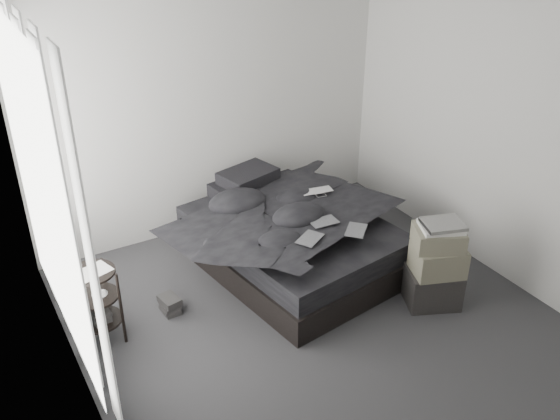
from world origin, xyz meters
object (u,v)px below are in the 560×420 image
bed (292,253)px  box_lower (432,287)px  laptop (319,187)px  side_stand (98,307)px

bed → box_lower: 1.30m
box_lower → laptop: bearing=108.0°
side_stand → box_lower: 2.70m
bed → side_stand: size_ratio=2.93×
laptop → side_stand: 2.19m
bed → laptop: 0.65m
bed → laptop: (0.33, 0.09, 0.55)m
side_stand → box_lower: (2.53, -0.92, -0.16)m
side_stand → box_lower: bearing=-20.0°
laptop → box_lower: laptop is taller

